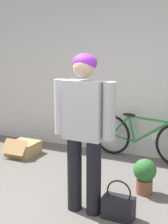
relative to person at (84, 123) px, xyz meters
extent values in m
cube|color=silver|center=(-0.25, 1.95, 0.35)|extent=(8.00, 0.06, 2.60)
cube|color=white|center=(0.30, 1.92, -0.60)|extent=(0.08, 0.01, 0.12)
cylinder|color=black|center=(-0.11, 0.00, -0.56)|extent=(0.15, 0.15, 0.79)
cylinder|color=black|center=(0.11, 0.00, -0.56)|extent=(0.15, 0.15, 0.79)
cube|color=#B2B2B7|center=(0.00, 0.00, 0.13)|extent=(0.40, 0.20, 0.59)
cylinder|color=#B2B2B7|center=(-0.26, 0.00, 0.15)|extent=(0.13, 0.13, 0.56)
cylinder|color=#B2B2B7|center=(0.26, 0.00, 0.15)|extent=(0.13, 0.13, 0.56)
sphere|color=#DBB28E|center=(0.00, 0.00, 0.56)|extent=(0.21, 0.21, 0.21)
ellipsoid|color=purple|center=(0.00, 0.01, 0.60)|extent=(0.25, 0.22, 0.18)
torus|color=black|center=(-0.37, 1.82, -0.63)|extent=(0.64, 0.13, 0.64)
cylinder|color=#237A38|center=(-0.17, 1.79, -0.65)|extent=(0.41, 0.09, 0.08)
cylinder|color=#237A38|center=(-0.22, 1.80, -0.46)|extent=(0.32, 0.08, 0.36)
cylinder|color=#237A38|center=(-0.02, 1.77, -0.48)|extent=(0.14, 0.05, 0.40)
cylinder|color=#237A38|center=(0.29, 1.73, -0.49)|extent=(0.55, 0.12, 0.40)
cylinder|color=#237A38|center=(0.24, 1.73, -0.30)|extent=(0.63, 0.13, 0.05)
ellipsoid|color=black|center=(-0.07, 1.78, -0.27)|extent=(0.23, 0.11, 0.05)
cube|color=black|center=(0.38, 0.01, -0.84)|extent=(0.32, 0.17, 0.23)
torus|color=black|center=(0.38, 0.01, -0.67)|extent=(0.25, 0.02, 0.25)
cube|color=tan|center=(-1.64, 1.19, -0.85)|extent=(0.43, 0.46, 0.20)
cube|color=tan|center=(-1.64, 0.96, -0.76)|extent=(0.40, 0.16, 0.20)
cylinder|color=brown|center=(0.47, 0.67, -0.87)|extent=(0.19, 0.19, 0.17)
sphere|color=#2D6B2D|center=(0.47, 0.67, -0.66)|extent=(0.27, 0.27, 0.27)
camera|label=1|loc=(1.28, -2.73, 0.74)|focal=50.00mm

